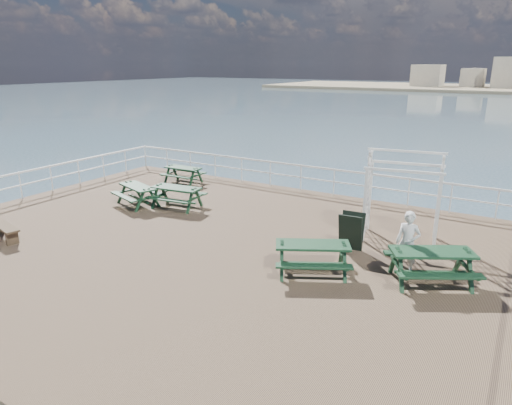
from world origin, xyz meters
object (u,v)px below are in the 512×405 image
at_px(picnic_table_a, 183,171).
at_px(person, 408,243).
at_px(picnic_table_e, 312,252).
at_px(picnic_table_d, 138,191).
at_px(flat_bench_near, 4,229).
at_px(picnic_table_b, 176,193).
at_px(picnic_table_c, 432,260).
at_px(trellis_arbor, 402,201).

distance_m(picnic_table_a, person, 11.59).
bearing_deg(picnic_table_e, picnic_table_d, 137.84).
distance_m(picnic_table_a, picnic_table_e, 10.32).
relative_size(picnic_table_a, picnic_table_e, 0.72).
relative_size(picnic_table_d, person, 1.28).
distance_m(flat_bench_near, person, 11.67).
xyz_separation_m(flat_bench_near, person, (10.99, 3.91, 0.47)).
xyz_separation_m(picnic_table_a, flat_bench_near, (-0.20, -8.15, -0.17)).
distance_m(picnic_table_b, flat_bench_near, 5.69).
distance_m(picnic_table_c, trellis_arbor, 2.94).
xyz_separation_m(flat_bench_near, trellis_arbor, (10.25, 6.18, 0.87)).
xyz_separation_m(picnic_table_b, person, (8.62, -1.27, 0.25)).
bearing_deg(person, trellis_arbor, 106.75).
bearing_deg(picnic_table_c, picnic_table_b, 141.15).
bearing_deg(picnic_table_a, picnic_table_c, -23.52).
xyz_separation_m(picnic_table_a, person, (10.78, -4.25, 0.30)).
xyz_separation_m(picnic_table_c, trellis_arbor, (-1.39, 2.52, 0.61)).
xyz_separation_m(picnic_table_a, picnic_table_b, (2.16, -2.98, 0.05)).
height_order(picnic_table_c, trellis_arbor, trellis_arbor).
xyz_separation_m(picnic_table_a, picnic_table_c, (11.43, -4.50, 0.09)).
relative_size(picnic_table_a, picnic_table_b, 0.86).
bearing_deg(picnic_table_c, picnic_table_d, 145.09).
distance_m(picnic_table_b, picnic_table_e, 7.05).
relative_size(picnic_table_b, flat_bench_near, 1.21).
relative_size(picnic_table_d, picnic_table_e, 0.89).
relative_size(picnic_table_e, person, 1.44).
bearing_deg(trellis_arbor, picnic_table_a, 159.14).
distance_m(picnic_table_a, flat_bench_near, 8.16).
xyz_separation_m(picnic_table_c, person, (-0.65, 0.25, 0.21)).
bearing_deg(picnic_table_c, picnic_table_e, 170.58).
distance_m(picnic_table_e, trellis_arbor, 3.79).
xyz_separation_m(picnic_table_a, picnic_table_d, (0.71, -3.49, 0.03)).
distance_m(picnic_table_c, flat_bench_near, 12.20).
bearing_deg(picnic_table_b, picnic_table_e, -28.09).
height_order(picnic_table_b, picnic_table_e, picnic_table_e).
height_order(picnic_table_a, picnic_table_c, picnic_table_c).
height_order(picnic_table_a, picnic_table_d, picnic_table_d).
bearing_deg(person, picnic_table_b, 170.33).
distance_m(picnic_table_a, picnic_table_d, 3.56).
distance_m(picnic_table_a, trellis_arbor, 10.26).
bearing_deg(picnic_table_d, trellis_arbor, 27.55).
bearing_deg(trellis_arbor, person, -81.66).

